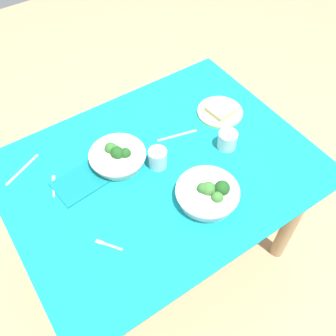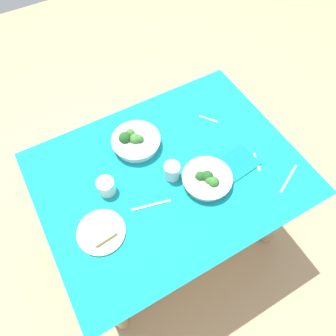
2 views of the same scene
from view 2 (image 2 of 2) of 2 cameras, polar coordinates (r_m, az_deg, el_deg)
name	(u,v)px [view 2 (image 2 of 2)]	position (r m, az deg, el deg)	size (l,w,h in m)	color
ground_plane	(169,228)	(2.20, 0.23, -10.68)	(6.00, 6.00, 0.00)	tan
dining_table	(170,185)	(1.64, 0.30, -2.95)	(1.24, 0.95, 0.73)	teal
broccoli_bowl_far	(207,179)	(1.50, 6.94, -1.97)	(0.23, 0.23, 0.08)	silver
broccoli_bowl_near	(135,141)	(1.61, -5.83, 4.74)	(0.24, 0.24, 0.09)	white
bread_side_plate	(101,232)	(1.43, -11.79, -11.01)	(0.21, 0.21, 0.03)	#B7D684
water_glass_center	(106,187)	(1.49, -10.92, -3.25)	(0.08, 0.08, 0.08)	silver
water_glass_side	(171,171)	(1.49, 0.61, -0.58)	(0.08, 0.08, 0.09)	silver
fork_by_far_bowl	(257,163)	(1.63, 15.54, 0.88)	(0.05, 0.10, 0.00)	#B7B7BC
fork_by_near_bowl	(209,119)	(1.75, 7.25, 8.59)	(0.07, 0.09, 0.00)	#B7B7BC
table_knife_left	(151,205)	(1.46, -3.03, -6.62)	(0.18, 0.01, 0.00)	#B7B7BC
table_knife_right	(288,179)	(1.62, 20.60, -1.77)	(0.18, 0.01, 0.00)	#B7B7BC
napkin_folded_upper	(235,164)	(1.60, 11.84, 0.65)	(0.21, 0.15, 0.01)	#0F777D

